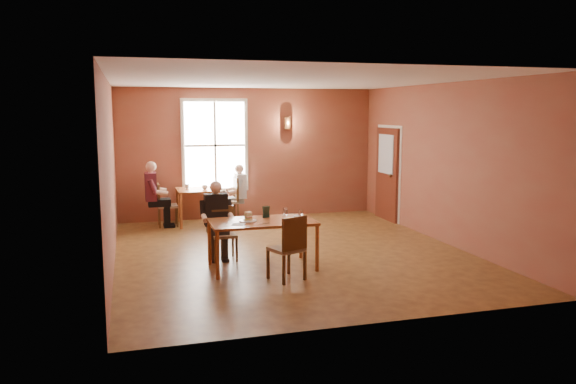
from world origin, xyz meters
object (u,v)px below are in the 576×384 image
object	(u,v)px
chair_diner_maroon	(168,205)
diner_maroon	(166,195)
diner_white	(228,195)
main_table	(262,244)
chair_diner_white	(227,200)
chair_diner_main	(224,234)
chair_empty	(286,247)
diner_main	(224,223)
second_table	(198,207)

from	to	relation	value
chair_diner_maroon	diner_maroon	world-z (taller)	diner_maroon
diner_white	chair_diner_maroon	distance (m)	1.34
main_table	diner_white	distance (m)	3.77
chair_diner_white	chair_diner_maroon	bearing A→B (deg)	90.00
main_table	chair_diner_main	bearing A→B (deg)	127.57
chair_empty	diner_white	size ratio (longest dim) A/B	0.78
main_table	chair_diner_maroon	bearing A→B (deg)	107.78
chair_diner_white	diner_maroon	xyz separation A→B (m)	(-1.33, 0.00, 0.18)
main_table	diner_main	xyz separation A→B (m)	(-0.50, 0.62, 0.25)
chair_empty	diner_maroon	xyz separation A→B (m)	(-1.44, 4.46, 0.20)
main_table	second_table	distance (m)	3.81
diner_main	diner_white	bearing A→B (deg)	-101.20
chair_diner_main	chair_empty	size ratio (longest dim) A/B	0.91
second_table	chair_diner_white	size ratio (longest dim) A/B	0.88
second_table	chair_diner_maroon	size ratio (longest dim) A/B	0.96
chair_diner_maroon	main_table	bearing A→B (deg)	17.78
chair_diner_maroon	chair_empty	bearing A→B (deg)	17.52
chair_diner_white	diner_white	distance (m)	0.12
main_table	chair_diner_main	distance (m)	0.82
chair_diner_white	diner_maroon	bearing A→B (deg)	90.00
chair_diner_main	diner_white	xyz separation A→B (m)	(0.62, 3.12, 0.18)
chair_diner_main	chair_diner_maroon	distance (m)	3.19
diner_white	diner_maroon	xyz separation A→B (m)	(-1.36, 0.00, 0.06)
chair_diner_main	chair_diner_white	xyz separation A→B (m)	(0.59, 3.12, 0.06)
diner_main	diner_maroon	xyz separation A→B (m)	(-0.74, 3.15, 0.06)
chair_empty	chair_diner_white	world-z (taller)	chair_diner_white
chair_diner_white	chair_empty	bearing A→B (deg)	-178.59
diner_white	chair_diner_white	bearing A→B (deg)	90.00
chair_empty	diner_white	distance (m)	4.47
diner_maroon	main_table	bearing A→B (deg)	18.19
second_table	diner_maroon	size ratio (longest dim) A/B	0.65
main_table	diner_main	distance (m)	0.83
diner_maroon	diner_main	bearing A→B (deg)	13.19
second_table	diner_maroon	xyz separation A→B (m)	(-0.68, 0.00, 0.30)
chair_empty	diner_maroon	distance (m)	4.70
main_table	chair_diner_main	world-z (taller)	chair_diner_main
diner_white	diner_maroon	size ratio (longest dim) A/B	0.91
chair_diner_main	second_table	size ratio (longest dim) A/B	1.00
diner_white	diner_maroon	distance (m)	1.36
chair_empty	diner_white	bearing A→B (deg)	69.46
chair_diner_main	diner_maroon	bearing A→B (deg)	-76.69
main_table	chair_empty	bearing A→B (deg)	-73.85
chair_diner_white	diner_maroon	size ratio (longest dim) A/B	0.74
chair_diner_main	diner_maroon	distance (m)	3.21
main_table	chair_diner_main	xyz separation A→B (m)	(-0.50, 0.65, 0.06)
chair_diner_maroon	diner_maroon	distance (m)	0.23
diner_main	chair_empty	world-z (taller)	diner_main
second_table	diner_white	world-z (taller)	diner_white
main_table	diner_maroon	distance (m)	3.97
chair_diner_white	main_table	bearing A→B (deg)	178.59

